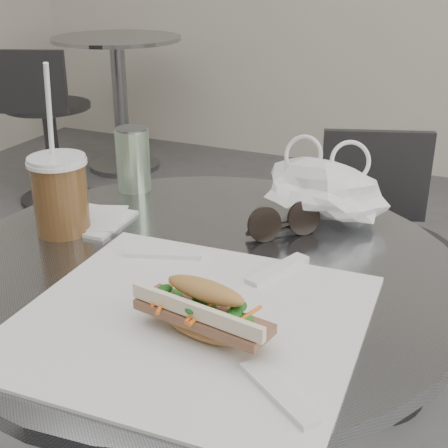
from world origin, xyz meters
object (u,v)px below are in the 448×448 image
at_px(banh_mi, 204,311).
at_px(iced_coffee, 60,193).
at_px(bg_table, 120,88).
at_px(sunglasses, 283,224).
at_px(drink_can, 133,159).
at_px(bg_chair, 48,136).
at_px(chair_far, 373,283).
at_px(cafe_table, 203,411).

height_order(banh_mi, iced_coffee, iced_coffee).
bearing_deg(bg_table, sunglasses, -50.89).
distance_m(banh_mi, drink_can, 0.52).
height_order(iced_coffee, drink_can, iced_coffee).
bearing_deg(sunglasses, bg_chair, 92.58).
bearing_deg(chair_far, bg_chair, -43.28).
height_order(bg_chair, sunglasses, sunglasses).
bearing_deg(iced_coffee, bg_chair, 130.88).
height_order(bg_table, sunglasses, sunglasses).
distance_m(cafe_table, banh_mi, 0.37).
relative_size(sunglasses, drink_can, 0.89).
distance_m(bg_table, iced_coffee, 2.60).
bearing_deg(bg_table, iced_coffee, -58.39).
bearing_deg(drink_can, bg_chair, 135.06).
distance_m(iced_coffee, drink_can, 0.21).
height_order(chair_far, sunglasses, sunglasses).
xyz_separation_m(bg_table, sunglasses, (1.68, -2.06, 0.30)).
bearing_deg(cafe_table, banh_mi, -62.40).
bearing_deg(bg_table, chair_far, -38.93).
height_order(bg_chair, iced_coffee, iced_coffee).
xyz_separation_m(iced_coffee, drink_can, (-0.00, 0.21, -0.01)).
relative_size(bg_chair, sunglasses, 7.20).
xyz_separation_m(cafe_table, sunglasses, (0.08, 0.14, 0.30)).
bearing_deg(banh_mi, chair_far, 97.92).
relative_size(chair_far, bg_chair, 0.93).
bearing_deg(cafe_table, drink_can, 138.53).
bearing_deg(chair_far, banh_mi, 69.10).
bearing_deg(chair_far, iced_coffee, 46.14).
distance_m(bg_table, chair_far, 2.21).
xyz_separation_m(chair_far, drink_can, (-0.37, -0.59, 0.48)).
bearing_deg(cafe_table, bg_table, 126.03).
relative_size(iced_coffee, drink_can, 2.26).
height_order(chair_far, bg_chair, bg_chair).
relative_size(cafe_table, iced_coffee, 2.81).
relative_size(banh_mi, drink_can, 1.81).
height_order(bg_table, iced_coffee, iced_coffee).
height_order(cafe_table, bg_table, same).
bearing_deg(sunglasses, banh_mi, -134.62).
relative_size(chair_far, iced_coffee, 2.63).
relative_size(bg_chair, banh_mi, 3.56).
relative_size(cafe_table, bg_table, 1.03).
bearing_deg(banh_mi, bg_table, 134.88).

